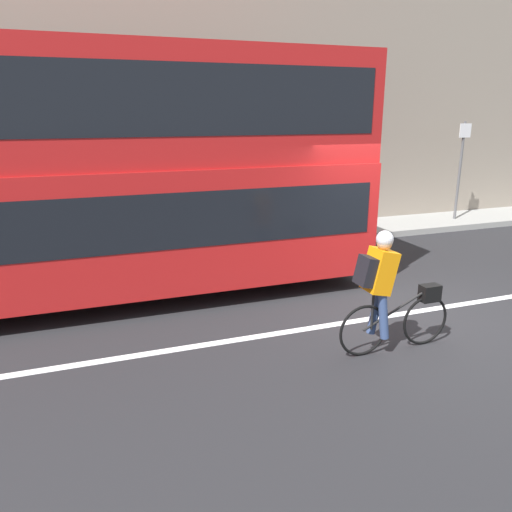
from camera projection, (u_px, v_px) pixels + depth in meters
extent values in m
plane|color=#232326|center=(415.00, 312.00, 7.74)|extent=(80.00, 80.00, 0.00)
cube|color=silver|center=(414.00, 312.00, 7.75)|extent=(50.00, 0.14, 0.01)
cube|color=gray|center=(287.00, 235.00, 12.23)|extent=(60.00, 1.63, 0.15)
cube|color=gray|center=(275.00, 25.00, 11.73)|extent=(60.00, 0.30, 9.89)
cylinder|color=black|center=(248.00, 253.00, 9.14)|extent=(1.01, 0.30, 1.01)
cube|color=#B21919|center=(67.00, 226.00, 7.93)|extent=(9.84, 2.55, 1.89)
cube|color=black|center=(65.00, 212.00, 7.87)|extent=(9.45, 2.57, 0.83)
cube|color=#B21919|center=(54.00, 107.00, 7.43)|extent=(9.84, 2.45, 1.76)
cube|color=black|center=(53.00, 101.00, 7.40)|extent=(9.45, 2.47, 0.98)
torus|color=black|center=(425.00, 320.00, 6.59)|extent=(0.68, 0.04, 0.68)
torus|color=black|center=(363.00, 331.00, 6.29)|extent=(0.68, 0.04, 0.68)
cylinder|color=black|center=(396.00, 310.00, 6.38)|extent=(0.95, 0.03, 0.47)
cylinder|color=black|center=(372.00, 311.00, 6.25)|extent=(0.03, 0.03, 0.50)
cube|color=black|center=(430.00, 293.00, 6.50)|extent=(0.26, 0.16, 0.22)
cube|color=orange|center=(380.00, 271.00, 6.13)|extent=(0.37, 0.32, 0.58)
cube|color=black|center=(366.00, 271.00, 6.06)|extent=(0.21, 0.26, 0.38)
cylinder|color=#384C7A|center=(375.00, 311.00, 6.38)|extent=(0.21, 0.11, 0.62)
cylinder|color=#384C7A|center=(383.00, 316.00, 6.22)|extent=(0.19, 0.11, 0.61)
sphere|color=tan|center=(385.00, 243.00, 6.04)|extent=(0.19, 0.19, 0.19)
sphere|color=silver|center=(385.00, 239.00, 6.03)|extent=(0.21, 0.21, 0.21)
cylinder|color=#262628|center=(270.00, 218.00, 11.86)|extent=(0.57, 0.57, 0.82)
cylinder|color=#59595B|center=(460.00, 171.00, 13.40)|extent=(0.07, 0.07, 2.60)
cube|color=white|center=(465.00, 130.00, 13.06)|extent=(0.36, 0.02, 0.36)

